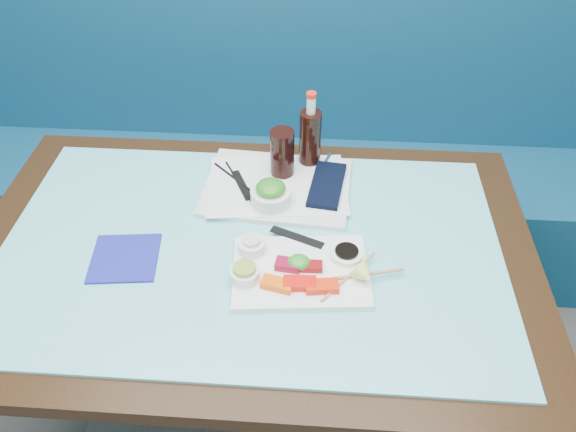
# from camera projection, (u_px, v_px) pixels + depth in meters

# --- Properties ---
(booth_bench) EXTENTS (3.00, 0.56, 1.17)m
(booth_bench) POSITION_uv_depth(u_px,v_px,m) (280.00, 166.00, 2.25)
(booth_bench) COLOR navy
(booth_bench) RESTS_ON ground
(dining_table) EXTENTS (1.40, 0.90, 0.75)m
(dining_table) POSITION_uv_depth(u_px,v_px,m) (252.00, 271.00, 1.43)
(dining_table) COLOR black
(dining_table) RESTS_ON ground
(glass_top) EXTENTS (1.22, 0.76, 0.01)m
(glass_top) POSITION_uv_depth(u_px,v_px,m) (251.00, 247.00, 1.38)
(glass_top) COLOR #69CFD3
(glass_top) RESTS_ON dining_table
(sashimi_plate) EXTENTS (0.33, 0.25, 0.02)m
(sashimi_plate) POSITION_uv_depth(u_px,v_px,m) (301.00, 272.00, 1.30)
(sashimi_plate) COLOR white
(sashimi_plate) RESTS_ON glass_top
(salmon_left) EXTENTS (0.08, 0.05, 0.02)m
(salmon_left) POSITION_uv_depth(u_px,v_px,m) (277.00, 284.00, 1.25)
(salmon_left) COLOR #FF5A0A
(salmon_left) RESTS_ON sashimi_plate
(salmon_mid) EXTENTS (0.08, 0.04, 0.02)m
(salmon_mid) POSITION_uv_depth(u_px,v_px,m) (300.00, 283.00, 1.25)
(salmon_mid) COLOR red
(salmon_mid) RESTS_ON sashimi_plate
(salmon_right) EXTENTS (0.08, 0.04, 0.02)m
(salmon_right) POSITION_uv_depth(u_px,v_px,m) (322.00, 286.00, 1.24)
(salmon_right) COLOR #FF280A
(salmon_right) RESTS_ON sashimi_plate
(tuna_left) EXTENTS (0.06, 0.04, 0.02)m
(tuna_left) POSITION_uv_depth(u_px,v_px,m) (288.00, 265.00, 1.29)
(tuna_left) COLOR maroon
(tuna_left) RESTS_ON sashimi_plate
(tuna_right) EXTENTS (0.05, 0.03, 0.02)m
(tuna_right) POSITION_uv_depth(u_px,v_px,m) (312.00, 266.00, 1.29)
(tuna_right) COLOR maroon
(tuna_right) RESTS_ON sashimi_plate
(seaweed_garnish) EXTENTS (0.06, 0.06, 0.03)m
(seaweed_garnish) POSITION_uv_depth(u_px,v_px,m) (299.00, 262.00, 1.29)
(seaweed_garnish) COLOR #2D9121
(seaweed_garnish) RESTS_ON sashimi_plate
(ramekin_wasabi) EXTENTS (0.07, 0.07, 0.03)m
(ramekin_wasabi) POSITION_uv_depth(u_px,v_px,m) (245.00, 274.00, 1.26)
(ramekin_wasabi) COLOR white
(ramekin_wasabi) RESTS_ON sashimi_plate
(wasabi_fill) EXTENTS (0.07, 0.07, 0.01)m
(wasabi_fill) POSITION_uv_depth(u_px,v_px,m) (244.00, 268.00, 1.25)
(wasabi_fill) COLOR #87A635
(wasabi_fill) RESTS_ON ramekin_wasabi
(ramekin_ginger) EXTENTS (0.08, 0.08, 0.03)m
(ramekin_ginger) POSITION_uv_depth(u_px,v_px,m) (252.00, 246.00, 1.33)
(ramekin_ginger) COLOR white
(ramekin_ginger) RESTS_ON sashimi_plate
(ginger_fill) EXTENTS (0.04, 0.04, 0.01)m
(ginger_fill) POSITION_uv_depth(u_px,v_px,m) (251.00, 241.00, 1.32)
(ginger_fill) COLOR beige
(ginger_fill) RESTS_ON ramekin_ginger
(soy_dish) EXTENTS (0.10, 0.10, 0.02)m
(soy_dish) POSITION_uv_depth(u_px,v_px,m) (346.00, 254.00, 1.32)
(soy_dish) COLOR white
(soy_dish) RESTS_ON sashimi_plate
(soy_fill) EXTENTS (0.07, 0.07, 0.01)m
(soy_fill) POSITION_uv_depth(u_px,v_px,m) (347.00, 251.00, 1.31)
(soy_fill) COLOR black
(soy_fill) RESTS_ON soy_dish
(lemon_wedge) EXTENTS (0.06, 0.06, 0.05)m
(lemon_wedge) POSITION_uv_depth(u_px,v_px,m) (365.00, 276.00, 1.25)
(lemon_wedge) COLOR #FDFF78
(lemon_wedge) RESTS_ON sashimi_plate
(chopstick_sleeve) EXTENTS (0.14, 0.07, 0.00)m
(chopstick_sleeve) POSITION_uv_depth(u_px,v_px,m) (297.00, 237.00, 1.37)
(chopstick_sleeve) COLOR black
(chopstick_sleeve) RESTS_ON sashimi_plate
(wooden_chopstick_a) EXTENTS (0.13, 0.16, 0.01)m
(wooden_chopstick_a) POSITION_uv_depth(u_px,v_px,m) (349.00, 276.00, 1.27)
(wooden_chopstick_a) COLOR tan
(wooden_chopstick_a) RESTS_ON sashimi_plate
(wooden_chopstick_b) EXTENTS (0.24, 0.07, 0.01)m
(wooden_chopstick_b) POSITION_uv_depth(u_px,v_px,m) (353.00, 276.00, 1.27)
(wooden_chopstick_b) COLOR tan
(wooden_chopstick_b) RESTS_ON sashimi_plate
(serving_tray) EXTENTS (0.41, 0.32, 0.01)m
(serving_tray) POSITION_uv_depth(u_px,v_px,m) (277.00, 187.00, 1.53)
(serving_tray) COLOR silver
(serving_tray) RESTS_ON glass_top
(paper_placemat) EXTENTS (0.40, 0.30, 0.00)m
(paper_placemat) POSITION_uv_depth(u_px,v_px,m) (277.00, 185.00, 1.53)
(paper_placemat) COLOR white
(paper_placemat) RESTS_ON serving_tray
(seaweed_bowl) EXTENTS (0.13, 0.13, 0.04)m
(seaweed_bowl) POSITION_uv_depth(u_px,v_px,m) (271.00, 197.00, 1.46)
(seaweed_bowl) COLOR white
(seaweed_bowl) RESTS_ON serving_tray
(seaweed_salad) EXTENTS (0.10, 0.10, 0.04)m
(seaweed_salad) POSITION_uv_depth(u_px,v_px,m) (271.00, 188.00, 1.44)
(seaweed_salad) COLOR #2D801D
(seaweed_salad) RESTS_ON seaweed_bowl
(cola_glass) EXTENTS (0.08, 0.08, 0.14)m
(cola_glass) POSITION_uv_depth(u_px,v_px,m) (282.00, 153.00, 1.52)
(cola_glass) COLOR black
(cola_glass) RESTS_ON serving_tray
(navy_pouch) EXTENTS (0.11, 0.20, 0.01)m
(navy_pouch) POSITION_uv_depth(u_px,v_px,m) (327.00, 185.00, 1.51)
(navy_pouch) COLOR black
(navy_pouch) RESTS_ON serving_tray
(fork) EXTENTS (0.04, 0.09, 0.01)m
(fork) POSITION_uv_depth(u_px,v_px,m) (325.00, 162.00, 1.59)
(fork) COLOR silver
(fork) RESTS_ON serving_tray
(black_chopstick_a) EXTENTS (0.11, 0.20, 0.01)m
(black_chopstick_a) POSITION_uv_depth(u_px,v_px,m) (241.00, 185.00, 1.52)
(black_chopstick_a) COLOR black
(black_chopstick_a) RESTS_ON serving_tray
(black_chopstick_b) EXTENTS (0.19, 0.19, 0.01)m
(black_chopstick_b) POSITION_uv_depth(u_px,v_px,m) (243.00, 185.00, 1.52)
(black_chopstick_b) COLOR black
(black_chopstick_b) RESTS_ON serving_tray
(tray_sleeve) EXTENTS (0.08, 0.13, 0.00)m
(tray_sleeve) POSITION_uv_depth(u_px,v_px,m) (242.00, 185.00, 1.52)
(tray_sleeve) COLOR black
(tray_sleeve) RESTS_ON serving_tray
(cola_bottle_body) EXTENTS (0.06, 0.06, 0.17)m
(cola_bottle_body) POSITION_uv_depth(u_px,v_px,m) (310.00, 140.00, 1.56)
(cola_bottle_body) COLOR black
(cola_bottle_body) RESTS_ON glass_top
(cola_bottle_neck) EXTENTS (0.03, 0.03, 0.05)m
(cola_bottle_neck) POSITION_uv_depth(u_px,v_px,m) (311.00, 105.00, 1.48)
(cola_bottle_neck) COLOR white
(cola_bottle_neck) RESTS_ON cola_bottle_body
(cola_bottle_cap) EXTENTS (0.03, 0.03, 0.01)m
(cola_bottle_cap) POSITION_uv_depth(u_px,v_px,m) (311.00, 95.00, 1.46)
(cola_bottle_cap) COLOR red
(cola_bottle_cap) RESTS_ON cola_bottle_neck
(blue_napkin) EXTENTS (0.17, 0.17, 0.01)m
(blue_napkin) POSITION_uv_depth(u_px,v_px,m) (125.00, 258.00, 1.34)
(blue_napkin) COLOR navy
(blue_napkin) RESTS_ON glass_top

